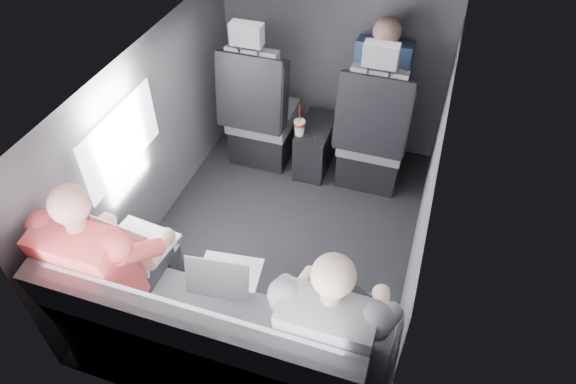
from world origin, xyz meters
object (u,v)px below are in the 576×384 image
(center_console, at_px, (315,146))
(laptop_black, at_px, (343,301))
(front_seat_right, at_px, (372,139))
(front_seat_left, at_px, (260,118))
(passenger_front_right, at_px, (380,81))
(rear_bench, at_px, (214,345))
(laptop_silver, at_px, (225,274))
(soda_cup, at_px, (299,127))
(passenger_rear_right, at_px, (332,327))
(passenger_rear_left, at_px, (111,263))
(laptop_white, at_px, (134,243))

(center_console, distance_m, laptop_black, 1.84)
(front_seat_right, distance_m, laptop_black, 1.67)
(front_seat_left, xyz_separation_m, passenger_front_right, (0.87, 0.26, 0.35))
(rear_bench, relative_size, laptop_silver, 4.55)
(rear_bench, xyz_separation_m, soda_cup, (-0.09, 1.79, 0.16))
(center_console, xyz_separation_m, soda_cup, (-0.09, -0.15, 0.27))
(center_console, height_order, laptop_black, laptop_black)
(laptop_black, bearing_deg, passenger_rear_right, -93.51)
(passenger_rear_right, bearing_deg, center_console, 107.93)
(laptop_silver, height_order, laptop_black, laptop_silver)
(passenger_rear_left, height_order, passenger_front_right, passenger_rear_left)
(laptop_white, height_order, passenger_rear_left, passenger_rear_left)
(front_seat_left, xyz_separation_m, center_console, (0.45, 0.04, -0.20))
(laptop_silver, relative_size, passenger_rear_right, 0.28)
(laptop_white, bearing_deg, front_seat_right, 58.29)
(front_seat_left, xyz_separation_m, laptop_white, (-0.11, -1.64, 0.24))
(passenger_rear_left, distance_m, passenger_rear_right, 1.20)
(soda_cup, relative_size, laptop_black, 0.70)
(passenger_front_right, bearing_deg, soda_cup, -144.07)
(center_console, relative_size, laptop_black, 1.26)
(passenger_rear_right, bearing_deg, front_seat_right, 94.67)
(passenger_rear_right, height_order, passenger_front_right, passenger_rear_right)
(front_seat_left, xyz_separation_m, laptop_silver, (0.44, -1.68, 0.23))
(laptop_silver, distance_m, passenger_rear_right, 0.62)
(front_seat_left, height_order, passenger_rear_left, same)
(rear_bench, relative_size, laptop_white, 4.10)
(laptop_black, distance_m, passenger_rear_left, 1.22)
(front_seat_right, relative_size, center_console, 2.64)
(front_seat_left, bearing_deg, front_seat_right, 0.00)
(soda_cup, xyz_separation_m, passenger_rear_right, (0.69, -1.70, 0.17))
(soda_cup, distance_m, laptop_silver, 1.58)
(center_console, relative_size, passenger_rear_right, 0.39)
(soda_cup, bearing_deg, center_console, 58.37)
(laptop_silver, xyz_separation_m, passenger_front_right, (0.42, 1.93, 0.12))
(rear_bench, bearing_deg, passenger_front_right, 79.11)
(laptop_black, bearing_deg, rear_bench, -157.10)
(front_seat_left, relative_size, laptop_white, 3.24)
(laptop_black, distance_m, passenger_front_right, 1.92)
(laptop_black, height_order, passenger_rear_right, passenger_rear_right)
(center_console, height_order, passenger_front_right, passenger_front_right)
(front_seat_left, bearing_deg, passenger_front_right, 16.59)
(laptop_silver, xyz_separation_m, laptop_black, (0.61, 0.03, -0.00))
(passenger_rear_left, height_order, passenger_rear_right, passenger_rear_left)
(soda_cup, xyz_separation_m, laptop_white, (-0.47, -1.53, 0.17))
(passenger_rear_left, bearing_deg, passenger_rear_right, 0.02)
(laptop_black, xyz_separation_m, passenger_rear_right, (-0.01, -0.16, 0.01))
(passenger_front_right, bearing_deg, passenger_rear_left, -116.16)
(laptop_white, relative_size, passenger_rear_left, 0.31)
(rear_bench, height_order, laptop_black, rear_bench)
(laptop_white, bearing_deg, rear_bench, -24.92)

